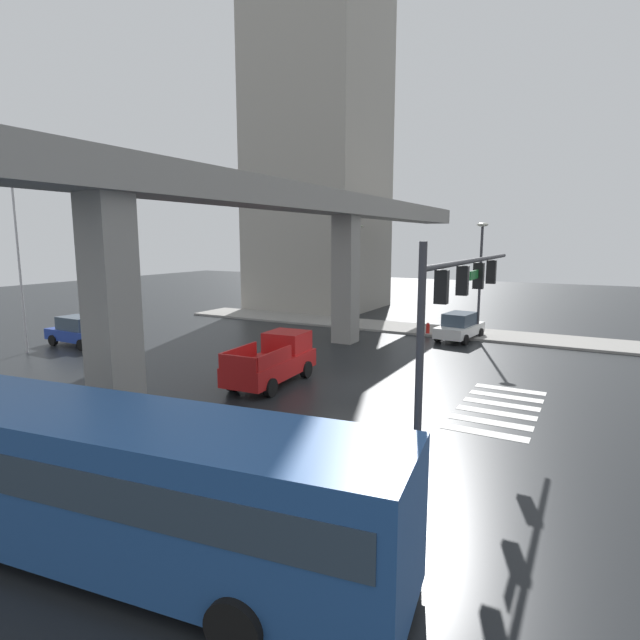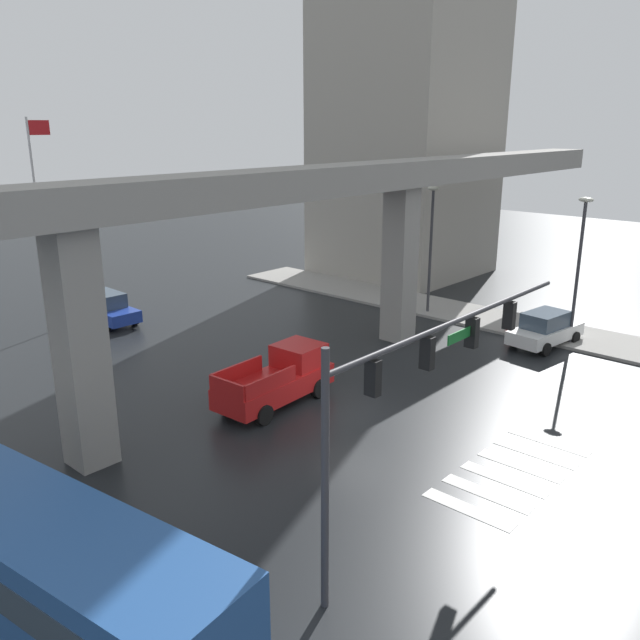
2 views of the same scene
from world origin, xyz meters
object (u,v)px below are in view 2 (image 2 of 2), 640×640
Objects in this scene: pickup_truck at (280,378)px; city_bus at (32,559)px; sedan_blue at (106,308)px; street_lamp_mid_block at (431,235)px; flagpole at (40,213)px; fire_hydrant at (508,326)px; sedan_white at (545,329)px; traffic_signal_mast at (423,370)px; street_lamp_near_corner at (580,254)px.

city_bus is at bearing -158.69° from pickup_truck.
pickup_truck is 1.20× the size of sedan_blue.
street_lamp_mid_block is at bearing 9.88° from pickup_truck.
pickup_truck is 0.72× the size of street_lamp_mid_block.
flagpole is (-2.62, 0.84, 5.37)m from sedan_blue.
pickup_truck reaches higher than fire_hydrant.
fire_hydrant is (25.94, 1.97, -1.29)m from city_bus.
sedan_white is at bearing -53.45° from flagpole.
traffic_signal_mast is (-17.13, -3.95, 3.83)m from sedan_white.
street_lamp_near_corner reaches higher than sedan_blue.
street_lamp_near_corner is (18.07, 3.04, -0.12)m from traffic_signal_mast.
sedan_white is at bearing -57.45° from sedan_blue.
flagpole is (-1.55, 15.40, 5.23)m from pickup_truck.
street_lamp_near_corner and street_lamp_mid_block have the same top height.
sedan_blue is (1.08, 14.56, -0.14)m from pickup_truck.
city_bus is 27.44m from street_lamp_mid_block.
fire_hydrant is (14.02, -2.68, -0.56)m from pickup_truck.
city_bus is 1.52× the size of street_lamp_mid_block.
flagpole is at bearing 62.66° from city_bus.
sedan_blue is at bearing 137.92° from street_lamp_mid_block.
sedan_blue is 24.60m from street_lamp_near_corner.
city_bus is 2.54× the size of sedan_blue.
street_lamp_near_corner reaches higher than traffic_signal_mast.
pickup_truck is 0.48× the size of flagpole.
sedan_white is at bearing 12.98° from traffic_signal_mast.
street_lamp_mid_block is 6.65m from fire_hydrant.
city_bus is at bearing 179.52° from sedan_white.
sedan_white is 2.29m from fire_hydrant.
pickup_truck is at bearing 169.17° from fire_hydrant.
street_lamp_near_corner is (26.34, -1.12, 2.83)m from city_bus.
sedan_white reaches higher than fire_hydrant.
street_lamp_near_corner is 1.00× the size of street_lamp_mid_block.
flagpole is (10.37, 20.05, 4.50)m from city_bus.
street_lamp_mid_block reaches higher than city_bus.
traffic_signal_mast is 18.33m from street_lamp_near_corner.
street_lamp_near_corner is at bearing -43.86° from sedan_white.
flagpole is at bearing 95.74° from pickup_truck.
flagpole is (-15.57, 18.09, 5.79)m from fire_hydrant.
traffic_signal_mast reaches higher than city_bus.
pickup_truck is 14.60m from sedan_blue.
pickup_truck is at bearing -170.12° from street_lamp_mid_block.
street_lamp_mid_block is 0.67× the size of flagpole.
city_bus is 1.02× the size of flagpole.
street_lamp_mid_block is (14.42, 2.51, 3.57)m from pickup_truck.
pickup_truck is 14.29m from fire_hydrant.
fire_hydrant is (-0.40, 3.09, -4.13)m from street_lamp_near_corner.
street_lamp_near_corner is at bearing 9.55° from traffic_signal_mast.
fire_hydrant is at bearing 75.94° from sedan_white.
sedan_white is 0.62× the size of street_lamp_near_corner.
sedan_blue is 24.15m from traffic_signal_mast.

